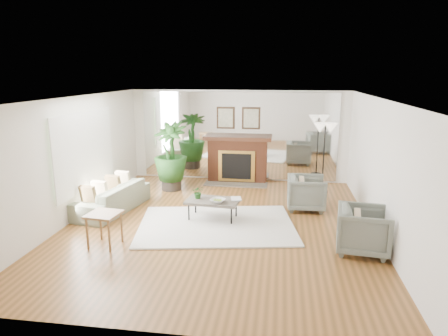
% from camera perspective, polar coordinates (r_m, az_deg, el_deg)
% --- Properties ---
extents(ground, '(7.00, 7.00, 0.00)m').
position_cam_1_polar(ground, '(8.09, -0.70, -8.01)').
color(ground, brown).
rests_on(ground, ground).
extents(wall_left, '(0.02, 7.00, 2.50)m').
position_cam_1_polar(wall_left, '(8.69, -20.59, 1.24)').
color(wall_left, silver).
rests_on(wall_left, ground).
extents(wall_right, '(0.02, 7.00, 2.50)m').
position_cam_1_polar(wall_right, '(7.85, 21.39, -0.09)').
color(wall_right, silver).
rests_on(wall_right, ground).
extents(wall_back, '(6.00, 0.02, 2.50)m').
position_cam_1_polar(wall_back, '(11.12, 2.07, 4.62)').
color(wall_back, silver).
rests_on(wall_back, ground).
extents(mirror_panel, '(5.40, 0.04, 2.40)m').
position_cam_1_polar(mirror_panel, '(11.10, 2.06, 4.60)').
color(mirror_panel, silver).
rests_on(mirror_panel, wall_back).
extents(window_panel, '(0.04, 2.40, 1.50)m').
position_cam_1_polar(window_panel, '(9.01, -19.27, 2.39)').
color(window_panel, '#B2E09E').
rests_on(window_panel, wall_left).
extents(fireplace, '(1.85, 0.83, 2.05)m').
position_cam_1_polar(fireplace, '(11.00, 1.92, 1.39)').
color(fireplace, brown).
rests_on(fireplace, ground).
extents(area_rug, '(3.36, 2.66, 0.03)m').
position_cam_1_polar(area_rug, '(8.01, -1.08, -8.13)').
color(area_rug, silver).
rests_on(area_rug, ground).
extents(coffee_table, '(1.13, 0.73, 0.43)m').
position_cam_1_polar(coffee_table, '(8.20, -1.62, -4.80)').
color(coffee_table, '#5E554A').
rests_on(coffee_table, ground).
extents(sofa, '(1.13, 2.11, 0.58)m').
position_cam_1_polar(sofa, '(9.11, -15.68, -4.10)').
color(sofa, gray).
rests_on(sofa, ground).
extents(armchair_back, '(0.83, 0.81, 0.75)m').
position_cam_1_polar(armchair_back, '(9.02, 11.71, -3.50)').
color(armchair_back, slate).
rests_on(armchair_back, ground).
extents(armchair_front, '(0.96, 0.94, 0.78)m').
position_cam_1_polar(armchair_front, '(7.17, 19.32, -8.38)').
color(armchair_front, slate).
rests_on(armchair_front, ground).
extents(side_table, '(0.58, 0.58, 0.60)m').
position_cam_1_polar(side_table, '(7.27, -16.78, -6.92)').
color(side_table, olive).
rests_on(side_table, ground).
extents(potted_ficus, '(1.04, 1.04, 1.76)m').
position_cam_1_polar(potted_ficus, '(10.26, -7.64, 1.99)').
color(potted_ficus, '#29241E').
rests_on(potted_ficus, ground).
extents(floor_lamp, '(0.57, 0.32, 1.76)m').
position_cam_1_polar(floor_lamp, '(10.14, 14.24, 4.80)').
color(floor_lamp, black).
rests_on(floor_lamp, ground).
extents(tabletop_plant, '(0.27, 0.25, 0.27)m').
position_cam_1_polar(tabletop_plant, '(8.27, -3.72, -3.45)').
color(tabletop_plant, '#24561F').
rests_on(tabletop_plant, coffee_table).
extents(fruit_bowl, '(0.37, 0.37, 0.07)m').
position_cam_1_polar(fruit_bowl, '(8.03, -0.91, -4.68)').
color(fruit_bowl, olive).
rests_on(fruit_bowl, coffee_table).
extents(book, '(0.26, 0.32, 0.02)m').
position_cam_1_polar(book, '(8.22, 1.02, -4.43)').
color(book, olive).
rests_on(book, coffee_table).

